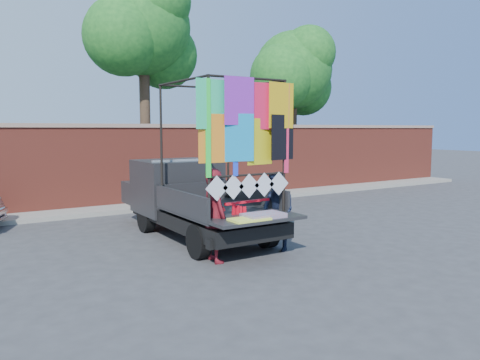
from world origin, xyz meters
TOP-DOWN VIEW (x-y plane):
  - ground at (0.00, 0.00)m, footprint 90.00×90.00m
  - brick_wall at (0.00, 7.00)m, footprint 30.00×0.45m
  - curb at (0.00, 6.30)m, footprint 30.00×1.20m
  - tree_mid at (1.02, 8.12)m, footprint 4.20×3.30m
  - tree_right at (7.52, 8.12)m, footprint 4.20×3.30m
  - pickup_truck at (-0.18, 2.50)m, footprint 2.14×5.38m
  - woman at (-0.80, 0.06)m, footprint 0.45×0.65m
  - man at (0.67, 0.09)m, footprint 0.66×0.81m
  - streamer_bundle at (-0.18, 0.06)m, footprint 1.06×0.16m

SIDE VIEW (x-z plane):
  - ground at x=0.00m, z-range 0.00..0.00m
  - curb at x=0.00m, z-range 0.00..0.12m
  - man at x=0.67m, z-range 0.00..1.59m
  - streamer_bundle at x=-0.18m, z-range 0.48..1.21m
  - pickup_truck at x=-0.18m, z-range -0.84..2.55m
  - woman at x=-0.80m, z-range 0.00..1.73m
  - brick_wall at x=0.00m, z-range 0.02..2.63m
  - tree_right at x=7.52m, z-range 1.44..8.06m
  - tree_mid at x=1.02m, z-range 1.83..9.56m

